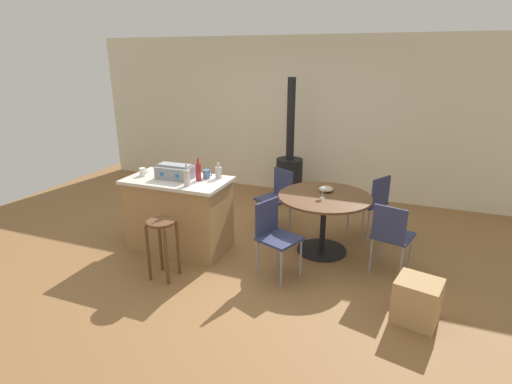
# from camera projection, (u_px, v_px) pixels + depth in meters

# --- Properties ---
(ground_plane) EXTENTS (8.80, 8.80, 0.00)m
(ground_plane) POSITION_uv_depth(u_px,v_px,m) (241.00, 253.00, 5.02)
(ground_plane) COLOR olive
(back_wall) EXTENTS (8.00, 0.10, 2.70)m
(back_wall) POSITION_uv_depth(u_px,v_px,m) (300.00, 117.00, 6.96)
(back_wall) COLOR beige
(back_wall) RESTS_ON ground_plane
(kitchen_island) EXTENTS (1.27, 0.71, 0.93)m
(kitchen_island) POSITION_uv_depth(u_px,v_px,m) (179.00, 214.00, 5.02)
(kitchen_island) COLOR #A37A4C
(kitchen_island) RESTS_ON ground_plane
(wooden_stool) EXTENTS (0.31, 0.31, 0.68)m
(wooden_stool) POSITION_uv_depth(u_px,v_px,m) (162.00, 238.00, 4.33)
(wooden_stool) COLOR brown
(wooden_stool) RESTS_ON ground_plane
(dining_table) EXTENTS (1.14, 1.14, 0.75)m
(dining_table) POSITION_uv_depth(u_px,v_px,m) (324.00, 209.00, 4.90)
(dining_table) COLOR black
(dining_table) RESTS_ON ground_plane
(folding_chair_near) EXTENTS (0.54, 0.54, 0.85)m
(folding_chair_near) POSITION_uv_depth(u_px,v_px,m) (277.00, 195.00, 5.61)
(folding_chair_near) COLOR navy
(folding_chair_near) RESTS_ON ground_plane
(folding_chair_far) EXTENTS (0.52, 0.52, 0.86)m
(folding_chair_far) POSITION_uv_depth(u_px,v_px,m) (275.00, 233.00, 4.38)
(folding_chair_far) COLOR navy
(folding_chair_far) RESTS_ON ground_plane
(folding_chair_left) EXTENTS (0.49, 0.49, 0.86)m
(folding_chair_left) POSITION_uv_depth(u_px,v_px,m) (391.00, 234.00, 4.38)
(folding_chair_left) COLOR navy
(folding_chair_left) RESTS_ON ground_plane
(folding_chair_right) EXTENTS (0.55, 0.55, 0.86)m
(folding_chair_right) POSITION_uv_depth(u_px,v_px,m) (372.00, 200.00, 5.37)
(folding_chair_right) COLOR navy
(folding_chair_right) RESTS_ON ground_plane
(wood_stove) EXTENTS (0.44, 0.45, 2.05)m
(wood_stove) POSITION_uv_depth(u_px,v_px,m) (289.00, 172.00, 6.66)
(wood_stove) COLOR black
(wood_stove) RESTS_ON ground_plane
(toolbox) EXTENTS (0.43, 0.28, 0.18)m
(toolbox) POSITION_uv_depth(u_px,v_px,m) (175.00, 172.00, 4.87)
(toolbox) COLOR gray
(toolbox) RESTS_ON kitchen_island
(bottle_0) EXTENTS (0.06, 0.06, 0.28)m
(bottle_0) POSITION_uv_depth(u_px,v_px,m) (198.00, 172.00, 4.77)
(bottle_0) COLOR maroon
(bottle_0) RESTS_ON kitchen_island
(bottle_1) EXTENTS (0.08, 0.08, 0.19)m
(bottle_1) POSITION_uv_depth(u_px,v_px,m) (219.00, 172.00, 4.87)
(bottle_1) COLOR #B7B2AD
(bottle_1) RESTS_ON kitchen_island
(bottle_2) EXTENTS (0.07, 0.07, 0.26)m
(bottle_2) POSITION_uv_depth(u_px,v_px,m) (187.00, 177.00, 4.58)
(bottle_2) COLOR #B7B2AD
(bottle_2) RESTS_ON kitchen_island
(cup_0) EXTENTS (0.11, 0.08, 0.10)m
(cup_0) POSITION_uv_depth(u_px,v_px,m) (143.00, 172.00, 4.99)
(cup_0) COLOR white
(cup_0) RESTS_ON kitchen_island
(cup_1) EXTENTS (0.12, 0.09, 0.11)m
(cup_1) POSITION_uv_depth(u_px,v_px,m) (207.00, 174.00, 4.88)
(cup_1) COLOR #4C7099
(cup_1) RESTS_ON kitchen_island
(wine_glass) EXTENTS (0.07, 0.07, 0.14)m
(wine_glass) POSITION_uv_depth(u_px,v_px,m) (323.00, 190.00, 4.73)
(wine_glass) COLOR silver
(wine_glass) RESTS_ON dining_table
(serving_bowl) EXTENTS (0.18, 0.18, 0.07)m
(serving_bowl) POSITION_uv_depth(u_px,v_px,m) (326.00, 189.00, 4.98)
(serving_bowl) COLOR tan
(serving_bowl) RESTS_ON dining_table
(cardboard_box) EXTENTS (0.46, 0.43, 0.42)m
(cardboard_box) POSITION_uv_depth(u_px,v_px,m) (417.00, 301.00, 3.68)
(cardboard_box) COLOR tan
(cardboard_box) RESTS_ON ground_plane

